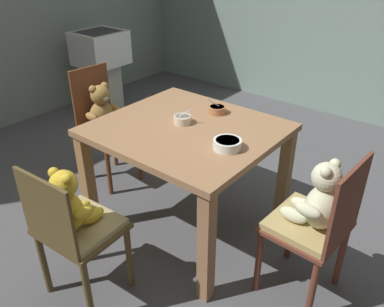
# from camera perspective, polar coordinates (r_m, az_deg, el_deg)

# --- Properties ---
(ground_plane) EXTENTS (5.20, 5.20, 0.04)m
(ground_plane) POSITION_cam_1_polar(r_m,az_deg,el_deg) (2.84, -0.64, -10.32)
(ground_plane) COLOR #525256
(dining_table) EXTENTS (1.07, 0.97, 0.75)m
(dining_table) POSITION_cam_1_polar(r_m,az_deg,el_deg) (2.47, -0.73, 1.44)
(dining_table) COLOR #996E4A
(dining_table) RESTS_ON ground_plane
(teddy_chair_near_left) EXTENTS (0.41, 0.39, 0.91)m
(teddy_chair_near_left) POSITION_cam_1_polar(r_m,az_deg,el_deg) (3.15, -12.78, 5.29)
(teddy_chair_near_left) COLOR brown
(teddy_chair_near_left) RESTS_ON ground_plane
(teddy_chair_near_right) EXTENTS (0.40, 0.43, 0.88)m
(teddy_chair_near_right) POSITION_cam_1_polar(r_m,az_deg,el_deg) (2.11, 17.69, -8.14)
(teddy_chair_near_right) COLOR brown
(teddy_chair_near_right) RESTS_ON ground_plane
(teddy_chair_near_front) EXTENTS (0.44, 0.39, 0.84)m
(teddy_chair_near_front) POSITION_cam_1_polar(r_m,az_deg,el_deg) (2.10, -16.97, -8.91)
(teddy_chair_near_front) COLOR brown
(teddy_chair_near_front) RESTS_ON ground_plane
(porridge_bowl_white_near_right) EXTENTS (0.16, 0.16, 0.05)m
(porridge_bowl_white_near_right) POSITION_cam_1_polar(r_m,az_deg,el_deg) (2.17, 5.15, 1.38)
(porridge_bowl_white_near_right) COLOR white
(porridge_bowl_white_near_right) RESTS_ON dining_table
(porridge_bowl_terracotta_far_center) EXTENTS (0.12, 0.12, 0.10)m
(porridge_bowl_terracotta_far_center) POSITION_cam_1_polar(r_m,az_deg,el_deg) (2.61, 3.66, 6.38)
(porridge_bowl_terracotta_far_center) COLOR #B37245
(porridge_bowl_terracotta_far_center) RESTS_ON dining_table
(porridge_bowl_cream_center) EXTENTS (0.12, 0.11, 0.10)m
(porridge_bowl_cream_center) POSITION_cam_1_polar(r_m,az_deg,el_deg) (2.46, -1.39, 4.98)
(porridge_bowl_cream_center) COLOR beige
(porridge_bowl_cream_center) RESTS_ON dining_table
(sink_basin) EXTENTS (0.46, 0.50, 0.89)m
(sink_basin) POSITION_cam_1_polar(r_m,az_deg,el_deg) (4.54, -13.01, 13.07)
(sink_basin) COLOR #B7B2A8
(sink_basin) RESTS_ON ground_plane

